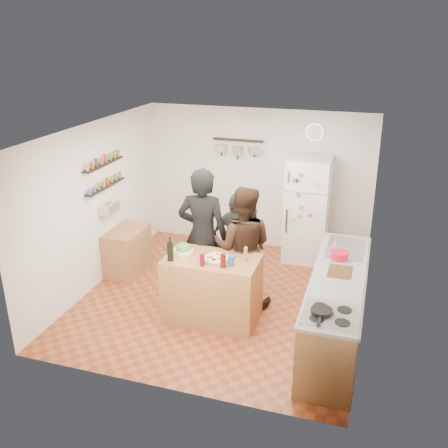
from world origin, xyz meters
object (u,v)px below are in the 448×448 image
(salad_bowl, at_px, (184,251))
(pepper_mill, at_px, (246,256))
(prep_island, at_px, (212,289))
(counter_run, at_px, (336,308))
(side_table, at_px, (128,251))
(person_left, at_px, (203,235))
(wine_bottle, at_px, (170,252))
(fridge, at_px, (307,210))
(person_back, at_px, (237,241))
(salt_canister, at_px, (231,261))
(skillet, at_px, (322,311))
(wall_clock, at_px, (315,132))
(person_center, at_px, (243,247))
(red_bowl, at_px, (339,255))

(salad_bowl, height_order, pepper_mill, pepper_mill)
(prep_island, relative_size, counter_run, 0.48)
(counter_run, xyz_separation_m, side_table, (-3.44, 0.92, -0.09))
(pepper_mill, xyz_separation_m, person_left, (-0.76, 0.47, 0.00))
(wine_bottle, distance_m, pepper_mill, 0.99)
(counter_run, height_order, fridge, fridge)
(salad_bowl, relative_size, wine_bottle, 1.07)
(counter_run, bearing_deg, person_back, 148.28)
(salad_bowl, bearing_deg, fridge, 59.42)
(salt_canister, relative_size, skillet, 0.55)
(wine_bottle, distance_m, person_back, 1.37)
(person_left, bearing_deg, wall_clock, -124.47)
(pepper_mill, xyz_separation_m, person_center, (-0.18, 0.48, -0.11))
(pepper_mill, xyz_separation_m, salt_canister, (-0.15, -0.17, -0.02))
(person_left, relative_size, side_table, 2.49)
(prep_island, xyz_separation_m, person_center, (0.27, 0.53, 0.43))
(pepper_mill, bearing_deg, person_back, 112.48)
(pepper_mill, height_order, person_left, person_left)
(salt_canister, distance_m, person_center, 0.66)
(wine_bottle, height_order, counter_run, wine_bottle)
(prep_island, bearing_deg, counter_run, 0.12)
(fridge, bearing_deg, counter_run, -71.94)
(salad_bowl, xyz_separation_m, counter_run, (2.08, -0.05, -0.49))
(fridge, bearing_deg, side_table, -152.92)
(salt_canister, relative_size, fridge, 0.07)
(side_table, bearing_deg, fridge, 27.08)
(salad_bowl, height_order, wall_clock, wall_clock)
(fridge, bearing_deg, person_back, -123.05)
(wine_bottle, bearing_deg, person_center, 44.21)
(prep_island, distance_m, wall_clock, 3.26)
(skillet, bearing_deg, wall_clock, 100.29)
(wall_clock, height_order, side_table, wall_clock)
(salt_canister, bearing_deg, prep_island, 158.20)
(prep_island, xyz_separation_m, side_table, (-1.78, 0.93, -0.09))
(salt_canister, xyz_separation_m, skillet, (1.26, -0.83, -0.03))
(salt_canister, height_order, person_back, person_back)
(prep_island, distance_m, wine_bottle, 0.80)
(person_left, distance_m, wall_clock, 2.70)
(salad_bowl, bearing_deg, red_bowl, 11.98)
(salad_bowl, relative_size, person_left, 0.13)
(skillet, distance_m, wall_clock, 3.83)
(counter_run, height_order, red_bowl, red_bowl)
(pepper_mill, height_order, side_table, pepper_mill)
(person_back, bearing_deg, skillet, 142.81)
(salad_bowl, bearing_deg, counter_run, -1.28)
(counter_run, distance_m, side_table, 3.56)
(person_left, height_order, side_table, person_left)
(skillet, bearing_deg, side_table, 150.70)
(prep_island, distance_m, person_left, 0.81)
(pepper_mill, height_order, salt_canister, pepper_mill)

